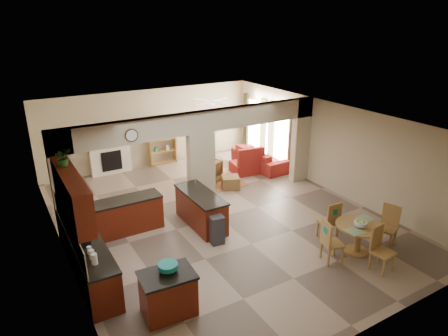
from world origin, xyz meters
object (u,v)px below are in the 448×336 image
sofa (260,158)px  dining_table (358,234)px  kitchen_island (168,293)px  armchair (206,171)px

sofa → dining_table: bearing=164.4°
dining_table → kitchen_island: bearing=175.5°
dining_table → sofa: (1.37, 5.87, -0.14)m
sofa → armchair: size_ratio=2.81×
dining_table → armchair: 5.69m
kitchen_island → dining_table: bearing=-0.4°
dining_table → armchair: (-1.03, 5.59, -0.11)m
dining_table → sofa: 6.03m
sofa → kitchen_island: bearing=130.1°
sofa → armchair: bearing=94.1°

